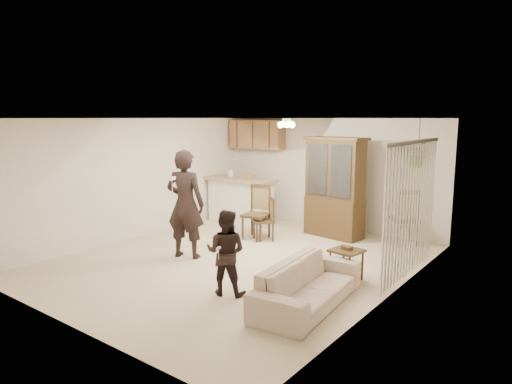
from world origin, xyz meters
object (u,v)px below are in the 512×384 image
Objects in this scene: sofa at (308,279)px; side_table at (346,264)px; adult at (185,209)px; child at (226,248)px; chair_hutch_right at (404,228)px; chair_bar at (256,224)px; chair_hutch_left at (263,228)px; china_hutch at (335,188)px.

sofa reaches higher than side_table.
sofa is at bearing 150.81° from adult.
child is 4.33m from chair_hutch_right.
sofa is at bearing -51.05° from chair_bar.
adult reaches higher than chair_hutch_right.
chair_hutch_left is (0.43, 1.78, -0.64)m from adult.
side_table is (1.40, -2.28, -0.79)m from china_hutch.
chair_bar reaches higher than sofa.
child is at bearing -125.93° from side_table.
chair_hutch_right reaches higher than sofa.
chair_hutch_left is 0.81× the size of chair_hutch_right.
china_hutch reaches higher than chair_hutch_right.
side_table is (2.85, 0.66, -0.65)m from adult.
side_table is 0.60× the size of chair_hutch_left.
chair_bar is at bearing -82.07° from child.
china_hutch reaches higher than side_table.
child is (-1.15, -0.36, 0.31)m from sofa.
china_hutch is at bearing 33.57° from chair_bar.
chair_hutch_right is at bearing 90.21° from side_table.
chair_hutch_left is (-2.44, 2.32, -0.11)m from sofa.
adult is at bearing -108.33° from china_hutch.
sofa is 3.81m from chair_hutch_right.
child reaches higher than side_table.
adult is at bearing -60.86° from chair_hutch_left.
china_hutch is 2.34× the size of chair_hutch_left.
adult is at bearing -166.93° from side_table.
chair_bar is at bearing 156.55° from side_table.
chair_hutch_right is at bearing 19.85° from chair_bar.
child is at bearing 133.87° from adult.
china_hutch is at bearing 121.65° from side_table.
adult is 1.61× the size of chair_hutch_right.
side_table is 0.48× the size of chair_bar.
adult is (-2.87, 0.53, 0.53)m from sofa.
china_hutch is at bearing 91.38° from chair_hutch_left.
sofa is 1.67× the size of chair_bar.
china_hutch is 1.89× the size of chair_hutch_right.
sofa is at bearing 176.37° from child.
child is at bearing 37.77° from chair_hutch_right.
chair_bar is 1.00× the size of chair_hutch_right.
chair_bar is (-1.22, -1.14, -0.73)m from china_hutch.
sofa is 2.97m from adult.
chair_bar is 3.00m from chair_hutch_right.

